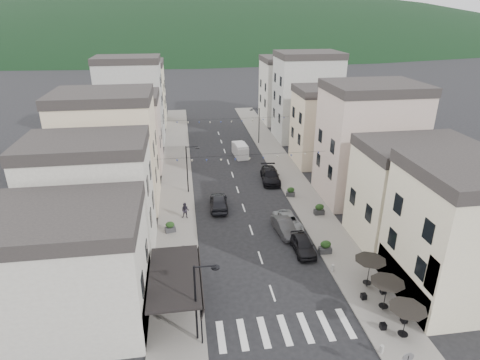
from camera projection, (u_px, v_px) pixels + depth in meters
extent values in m
plane|color=black|center=(292.00, 352.00, 26.34)|extent=(700.00, 700.00, 0.00)
cube|color=slate|center=(177.00, 175.00, 54.45)|extent=(4.00, 76.00, 0.12)
cube|color=slate|center=(284.00, 169.00, 56.44)|extent=(4.00, 76.00, 0.12)
ellipsoid|color=black|center=(187.00, 39.00, 299.37)|extent=(640.00, 360.00, 70.00)
cube|color=#B2ADA3|center=(55.00, 277.00, 27.27)|extent=(12.00, 8.00, 8.00)
cube|color=beige|center=(470.00, 238.00, 29.94)|extent=(10.00, 8.00, 10.00)
cube|color=black|center=(174.00, 276.00, 28.65)|extent=(3.60, 7.50, 0.15)
cube|color=black|center=(200.00, 279.00, 29.08)|extent=(0.34, 7.50, 0.99)
cylinder|color=black|center=(202.00, 326.00, 26.31)|extent=(0.10, 0.10, 3.20)
cylinder|color=black|center=(197.00, 264.00, 32.68)|extent=(0.10, 0.10, 3.20)
cube|color=#B2ADA3|center=(93.00, 204.00, 35.20)|extent=(10.00, 7.00, 10.00)
cube|color=#262323|center=(83.00, 144.00, 33.04)|extent=(10.20, 7.14, 1.00)
cube|color=beige|center=(109.00, 155.00, 43.91)|extent=(10.00, 8.00, 12.00)
cube|color=#262323|center=(101.00, 96.00, 41.36)|extent=(10.20, 8.16, 1.00)
cube|color=#B59E93|center=(124.00, 135.00, 55.32)|extent=(10.00, 8.00, 9.50)
cube|color=#262323|center=(119.00, 97.00, 53.26)|extent=(10.20, 8.16, 1.00)
cube|color=#9D9D98|center=(131.00, 104.00, 65.56)|extent=(10.00, 7.00, 13.00)
cube|color=#262323|center=(127.00, 59.00, 62.81)|extent=(10.20, 7.14, 1.00)
cube|color=beige|center=(138.00, 96.00, 76.87)|extent=(10.00, 9.00, 11.00)
cube|color=#262323|center=(135.00, 63.00, 74.52)|extent=(10.20, 9.18, 1.00)
cube|color=beige|center=(412.00, 198.00, 37.42)|extent=(10.00, 7.00, 9.00)
cube|color=#262323|center=(421.00, 147.00, 35.45)|extent=(10.20, 7.14, 1.00)
cube|color=#B59E93|center=(368.00, 147.00, 45.83)|extent=(10.00, 8.00, 12.50)
cube|color=#262323|center=(375.00, 87.00, 43.18)|extent=(10.20, 8.16, 1.00)
cube|color=beige|center=(330.00, 129.00, 57.24)|extent=(10.00, 7.00, 10.00)
cube|color=#262323|center=(334.00, 90.00, 55.08)|extent=(10.20, 7.14, 1.00)
cube|color=#9D9D98|center=(306.00, 100.00, 67.48)|extent=(10.00, 8.00, 13.50)
cube|color=#262323|center=(309.00, 55.00, 64.63)|extent=(10.20, 8.16, 1.00)
cube|color=#B2ADA3|center=(288.00, 92.00, 78.79)|extent=(10.00, 9.00, 11.50)
cube|color=#262323|center=(289.00, 59.00, 76.34)|extent=(10.20, 9.18, 1.00)
cylinder|color=black|center=(405.00, 325.00, 26.86)|extent=(0.06, 0.06, 2.30)
cone|color=black|center=(407.00, 312.00, 26.43)|extent=(2.50, 2.50, 0.55)
cylinder|color=black|center=(403.00, 334.00, 27.17)|extent=(0.70, 0.70, 0.04)
cylinder|color=black|center=(385.00, 297.00, 29.41)|extent=(0.06, 0.06, 2.30)
cone|color=black|center=(387.00, 285.00, 28.98)|extent=(2.50, 2.50, 0.55)
cylinder|color=black|center=(383.00, 306.00, 29.72)|extent=(0.70, 0.70, 0.04)
cylinder|color=black|center=(368.00, 274.00, 31.96)|extent=(0.06, 0.06, 2.30)
cone|color=black|center=(370.00, 263.00, 31.53)|extent=(2.50, 2.50, 0.55)
cylinder|color=black|center=(367.00, 282.00, 32.27)|extent=(0.70, 0.70, 0.04)
cylinder|color=black|center=(196.00, 304.00, 26.18)|extent=(0.14, 0.14, 6.00)
cylinder|color=black|center=(205.00, 266.00, 25.13)|extent=(1.40, 0.10, 0.10)
cylinder|color=black|center=(215.00, 267.00, 25.28)|extent=(0.56, 0.56, 0.08)
cylinder|color=black|center=(187.00, 170.00, 48.02)|extent=(0.14, 0.14, 6.00)
cylinder|color=black|center=(192.00, 147.00, 46.98)|extent=(1.40, 0.10, 0.10)
cylinder|color=black|center=(198.00, 148.00, 47.12)|extent=(0.56, 0.56, 0.08)
cylinder|color=black|center=(259.00, 126.00, 66.02)|extent=(0.14, 0.14, 6.00)
cylinder|color=black|center=(255.00, 109.00, 64.79)|extent=(1.40, 0.10, 0.10)
cylinder|color=black|center=(251.00, 110.00, 64.76)|extent=(0.56, 0.56, 0.08)
cylinder|color=slate|center=(408.00, 357.00, 23.00)|extent=(0.70, 0.04, 0.70)
cylinder|color=gray|center=(200.00, 296.00, 30.89)|extent=(0.26, 0.26, 0.60)
cylinder|color=gray|center=(198.00, 272.00, 33.62)|extent=(0.26, 0.26, 0.60)
cylinder|color=gray|center=(333.00, 268.00, 34.21)|extent=(0.26, 0.26, 0.60)
cylinder|color=gray|center=(382.00, 349.00, 26.02)|extent=(0.26, 0.26, 0.60)
cylinder|color=black|center=(242.00, 155.00, 44.01)|extent=(19.00, 0.02, 0.02)
cone|color=beige|center=(162.00, 161.00, 42.93)|extent=(0.28, 0.28, 0.24)
cone|color=navy|center=(177.00, 161.00, 43.17)|extent=(0.28, 0.28, 0.24)
cone|color=beige|center=(192.00, 161.00, 43.42)|extent=(0.28, 0.28, 0.24)
cone|color=navy|center=(207.00, 160.00, 43.65)|extent=(0.28, 0.28, 0.24)
cone|color=beige|center=(221.00, 160.00, 43.88)|extent=(0.28, 0.28, 0.24)
cone|color=navy|center=(235.00, 160.00, 44.10)|extent=(0.28, 0.28, 0.24)
cone|color=beige|center=(250.00, 159.00, 44.31)|extent=(0.28, 0.28, 0.24)
cone|color=navy|center=(264.00, 158.00, 44.51)|extent=(0.28, 0.28, 0.24)
cone|color=beige|center=(277.00, 157.00, 44.70)|extent=(0.28, 0.28, 0.24)
cone|color=navy|center=(291.00, 156.00, 44.88)|extent=(0.28, 0.28, 0.24)
cone|color=beige|center=(305.00, 154.00, 45.06)|extent=(0.28, 0.28, 0.24)
cone|color=navy|center=(319.00, 153.00, 45.23)|extent=(0.28, 0.28, 0.24)
cylinder|color=black|center=(226.00, 119.00, 58.57)|extent=(19.00, 0.02, 0.02)
cone|color=beige|center=(166.00, 122.00, 57.49)|extent=(0.28, 0.28, 0.24)
cone|color=navy|center=(177.00, 122.00, 57.74)|extent=(0.28, 0.28, 0.24)
cone|color=beige|center=(188.00, 123.00, 57.98)|extent=(0.28, 0.28, 0.24)
cone|color=navy|center=(199.00, 123.00, 58.21)|extent=(0.28, 0.28, 0.24)
cone|color=beige|center=(210.00, 123.00, 58.44)|extent=(0.28, 0.28, 0.24)
cone|color=navy|center=(221.00, 122.00, 58.66)|extent=(0.28, 0.28, 0.24)
cone|color=beige|center=(232.00, 122.00, 58.87)|extent=(0.28, 0.28, 0.24)
cone|color=navy|center=(242.00, 121.00, 59.07)|extent=(0.28, 0.28, 0.24)
cone|color=beige|center=(253.00, 121.00, 59.26)|extent=(0.28, 0.28, 0.24)
cone|color=navy|center=(263.00, 120.00, 59.44)|extent=(0.28, 0.28, 0.24)
cone|color=beige|center=(274.00, 119.00, 59.62)|extent=(0.28, 0.28, 0.24)
cone|color=navy|center=(284.00, 118.00, 59.80)|extent=(0.28, 0.28, 0.24)
imported|color=black|center=(303.00, 245.00, 36.99)|extent=(1.75, 4.32, 1.47)
imported|color=#303032|center=(285.00, 227.00, 40.05)|extent=(2.00, 4.49, 1.43)
imported|color=gray|center=(288.00, 221.00, 41.30)|extent=(2.64, 4.81, 1.28)
imported|color=black|center=(270.00, 175.00, 52.21)|extent=(2.74, 5.73, 1.61)
imported|color=black|center=(219.00, 202.00, 45.00)|extent=(2.21, 4.93, 1.65)
cube|color=silver|center=(240.00, 150.00, 61.15)|extent=(2.08, 4.45, 1.80)
cube|color=silver|center=(241.00, 146.00, 60.30)|extent=(1.91, 3.01, 0.45)
cylinder|color=black|center=(238.00, 158.00, 59.78)|extent=(0.28, 0.65, 0.63)
cylinder|color=black|center=(247.00, 157.00, 60.09)|extent=(0.28, 0.65, 0.63)
cylinder|color=black|center=(233.00, 151.00, 62.68)|extent=(0.28, 0.65, 0.63)
cylinder|color=black|center=(242.00, 150.00, 62.98)|extent=(0.28, 0.65, 0.63)
imported|color=black|center=(184.00, 256.00, 34.71)|extent=(0.81, 0.64, 1.94)
imported|color=#25212C|center=(185.00, 211.00, 42.67)|extent=(1.01, 0.87, 1.77)
cube|color=#323235|center=(194.00, 261.00, 35.22)|extent=(1.06, 0.60, 0.52)
ellipsoid|color=black|center=(194.00, 255.00, 35.00)|extent=(0.92, 0.59, 0.67)
cube|color=#313134|center=(170.00, 230.00, 40.24)|extent=(1.12, 0.77, 0.51)
ellipsoid|color=black|center=(170.00, 225.00, 40.02)|extent=(0.90, 0.57, 0.65)
cube|color=#2F2F31|center=(325.00, 250.00, 36.77)|extent=(1.14, 0.65, 0.56)
ellipsoid|color=black|center=(326.00, 244.00, 36.53)|extent=(0.99, 0.63, 0.72)
cube|color=#28282A|center=(319.00, 212.00, 43.70)|extent=(1.10, 0.60, 0.55)
ellipsoid|color=black|center=(320.00, 207.00, 43.46)|extent=(0.97, 0.61, 0.70)
cube|color=#303032|center=(291.00, 194.00, 47.95)|extent=(1.15, 0.88, 0.51)
ellipsoid|color=black|center=(291.00, 190.00, 47.73)|extent=(0.90, 0.57, 0.65)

